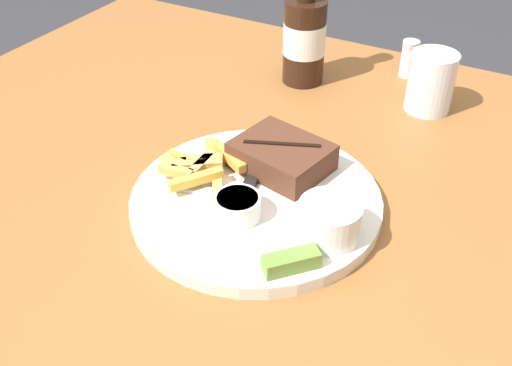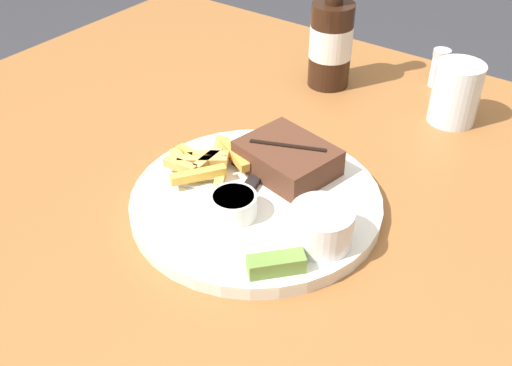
% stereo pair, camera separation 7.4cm
% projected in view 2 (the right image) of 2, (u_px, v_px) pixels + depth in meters
% --- Properties ---
extents(dining_table, '(1.27, 1.08, 0.73)m').
position_uv_depth(dining_table, '(256.00, 250.00, 0.81)').
color(dining_table, '#935B2D').
rests_on(dining_table, ground_plane).
extents(dinner_plate, '(0.32, 0.32, 0.02)m').
position_uv_depth(dinner_plate, '(256.00, 201.00, 0.76)').
color(dinner_plate, silver).
rests_on(dinner_plate, dining_table).
extents(steak_portion, '(0.14, 0.12, 0.04)m').
position_uv_depth(steak_portion, '(290.00, 159.00, 0.78)').
color(steak_portion, '#512D1E').
rests_on(steak_portion, dinner_plate).
extents(fries_pile, '(0.12, 0.13, 0.02)m').
position_uv_depth(fries_pile, '(206.00, 163.00, 0.79)').
color(fries_pile, '#E59F4B').
rests_on(fries_pile, dinner_plate).
extents(coleslaw_cup, '(0.07, 0.07, 0.05)m').
position_uv_depth(coleslaw_cup, '(322.00, 224.00, 0.67)').
color(coleslaw_cup, white).
rests_on(coleslaw_cup, dinner_plate).
extents(dipping_sauce_cup, '(0.06, 0.06, 0.03)m').
position_uv_depth(dipping_sauce_cup, '(234.00, 204.00, 0.71)').
color(dipping_sauce_cup, silver).
rests_on(dipping_sauce_cup, dinner_plate).
extents(pickle_spear, '(0.06, 0.06, 0.02)m').
position_uv_depth(pickle_spear, '(276.00, 264.00, 0.64)').
color(pickle_spear, olive).
rests_on(pickle_spear, dinner_plate).
extents(fork_utensil, '(0.13, 0.06, 0.00)m').
position_uv_depth(fork_utensil, '(193.00, 185.00, 0.77)').
color(fork_utensil, '#B7B7BC').
rests_on(fork_utensil, dinner_plate).
extents(knife_utensil, '(0.06, 0.16, 0.01)m').
position_uv_depth(knife_utensil, '(259.00, 174.00, 0.78)').
color(knife_utensil, '#B7B7BC').
rests_on(knife_utensil, dinner_plate).
extents(beer_bottle, '(0.07, 0.07, 0.23)m').
position_uv_depth(beer_bottle, '(331.00, 39.00, 0.98)').
color(beer_bottle, black).
rests_on(beer_bottle, dining_table).
extents(drinking_glass, '(0.07, 0.07, 0.10)m').
position_uv_depth(drinking_glass, '(456.00, 93.00, 0.91)').
color(drinking_glass, silver).
rests_on(drinking_glass, dining_table).
extents(salt_shaker, '(0.03, 0.03, 0.07)m').
position_uv_depth(salt_shaker, '(439.00, 68.00, 1.01)').
color(salt_shaker, white).
rests_on(salt_shaker, dining_table).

